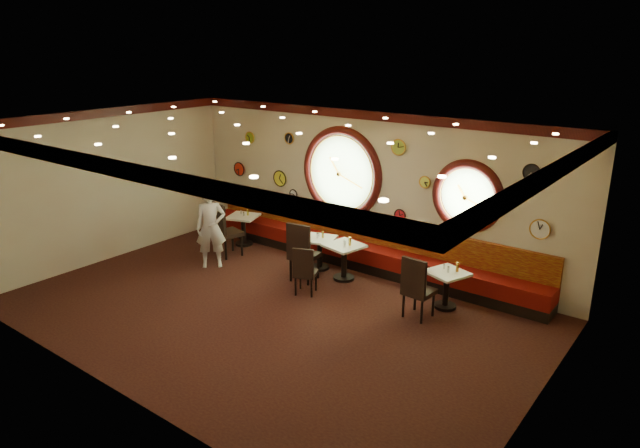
{
  "coord_description": "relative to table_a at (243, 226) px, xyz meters",
  "views": [
    {
      "loc": [
        6.12,
        -6.62,
        4.49
      ],
      "look_at": [
        0.49,
        0.8,
        1.5
      ],
      "focal_mm": 32.0,
      "sensor_mm": 36.0,
      "label": 1
    }
  ],
  "objects": [
    {
      "name": "molding_front",
      "position": [
        2.8,
        -5.17,
        2.67
      ],
      "size": [
        9.0,
        0.1,
        0.18
      ],
      "primitive_type": "cube",
      "color": "#3A0C0A",
      "rests_on": "wall_back"
    },
    {
      "name": "wall_clock_7",
      "position": [
        -0.4,
        0.74,
        1.91
      ],
      "size": [
        0.26,
        0.03,
        0.26
      ],
      "primitive_type": "cylinder",
      "rotation": [
        1.57,
        0.0,
        0.0
      ],
      "color": "#91B624",
      "rests_on": "wall_back"
    },
    {
      "name": "banquette_base",
      "position": [
        2.8,
        0.5,
        -0.34
      ],
      "size": [
        8.0,
        0.55,
        0.2
      ],
      "primitive_type": "cube",
      "color": "black",
      "rests_on": "floor"
    },
    {
      "name": "wall_front",
      "position": [
        2.8,
        -5.22,
        1.16
      ],
      "size": [
        9.0,
        0.02,
        3.2
      ],
      "primitive_type": "cube",
      "color": "beige",
      "rests_on": "floor"
    },
    {
      "name": "table_a",
      "position": [
        0.0,
        0.0,
        0.0
      ],
      "size": [
        0.81,
        0.81,
        0.7
      ],
      "color": "black",
      "rests_on": "floor"
    },
    {
      "name": "porthole_right_frame",
      "position": [
        5.0,
        0.76,
        1.36
      ],
      "size": [
        1.38,
        0.18,
        1.38
      ],
      "primitive_type": "torus",
      "rotation": [
        1.57,
        0.0,
        0.0
      ],
      "color": "#3A0C0A",
      "rests_on": "wall_back"
    },
    {
      "name": "condiment_a_salt",
      "position": [
        -0.12,
        0.07,
        0.31
      ],
      "size": [
        0.03,
        0.03,
        0.09
      ],
      "primitive_type": "cylinder",
      "color": "silver",
      "rests_on": "table_a"
    },
    {
      "name": "wall_clock_1",
      "position": [
        3.65,
        0.74,
        0.76
      ],
      "size": [
        0.24,
        0.03,
        0.24
      ],
      "primitive_type": "cylinder",
      "rotation": [
        1.57,
        0.0,
        0.0
      ],
      "color": "red",
      "rests_on": "wall_back"
    },
    {
      "name": "wall_clock_2",
      "position": [
        0.8,
        0.74,
        2.01
      ],
      "size": [
        0.24,
        0.03,
        0.24
      ],
      "primitive_type": "cylinder",
      "rotation": [
        1.57,
        0.0,
        0.0
      ],
      "color": "black",
      "rests_on": "wall_back"
    },
    {
      "name": "molding_back",
      "position": [
        2.8,
        0.73,
        2.67
      ],
      "size": [
        9.0,
        0.1,
        0.18
      ],
      "primitive_type": "cube",
      "color": "#3A0C0A",
      "rests_on": "wall_back"
    },
    {
      "name": "condiment_c_bottle",
      "position": [
        3.11,
        -0.23,
        0.37
      ],
      "size": [
        0.05,
        0.05,
        0.17
      ],
      "primitive_type": "cylinder",
      "color": "yellow",
      "rests_on": "table_c"
    },
    {
      "name": "condiment_b_pepper",
      "position": [
        2.26,
        -0.15,
        0.28
      ],
      "size": [
        0.04,
        0.04,
        0.11
      ],
      "primitive_type": "cylinder",
      "color": "silver",
      "rests_on": "table_b"
    },
    {
      "name": "porthole_left_glass",
      "position": [
        2.2,
        0.78,
        1.41
      ],
      "size": [
        1.66,
        0.02,
        1.66
      ],
      "primitive_type": "cylinder",
      "rotation": [
        1.57,
        0.0,
        0.0
      ],
      "color": "#A1D37E",
      "rests_on": "wall_back"
    },
    {
      "name": "wall_clock_0",
      "position": [
        6.35,
        0.74,
        1.01
      ],
      "size": [
        0.34,
        0.03,
        0.34
      ],
      "primitive_type": "cylinder",
      "rotation": [
        1.57,
        0.0,
        0.0
      ],
      "color": "white",
      "rests_on": "wall_back"
    },
    {
      "name": "molding_right",
      "position": [
        7.25,
        -2.22,
        2.67
      ],
      "size": [
        0.1,
        6.0,
        0.18
      ],
      "primitive_type": "cube",
      "color": "#3A0C0A",
      "rests_on": "wall_back"
    },
    {
      "name": "wall_clock_9",
      "position": [
        -0.8,
        0.74,
        1.11
      ],
      "size": [
        0.32,
        0.03,
        0.32
      ],
      "primitive_type": "cylinder",
      "rotation": [
        1.57,
        0.0,
        0.0
      ],
      "color": "red",
      "rests_on": "wall_back"
    },
    {
      "name": "chair_c",
      "position": [
        2.84,
        -1.29,
        0.09
      ],
      "size": [
        0.51,
        0.51,
        0.58
      ],
      "rotation": [
        0.0,
        0.0,
        0.39
      ],
      "color": "black",
      "rests_on": "floor"
    },
    {
      "name": "floor",
      "position": [
        2.8,
        -2.22,
        -0.44
      ],
      "size": [
        9.0,
        6.0,
        0.0
      ],
      "primitive_type": "cube",
      "color": "black",
      "rests_on": "ground"
    },
    {
      "name": "wall_clock_4",
      "position": [
        3.55,
        0.74,
        2.11
      ],
      "size": [
        0.3,
        0.03,
        0.3
      ],
      "primitive_type": "cylinder",
      "rotation": [
        1.57,
        0.0,
        0.0
      ],
      "color": "#A6C33D",
      "rests_on": "wall_back"
    },
    {
      "name": "porthole_left_ring",
      "position": [
        2.2,
        0.73,
        1.41
      ],
      "size": [
        1.61,
        0.03,
        1.61
      ],
      "primitive_type": "torus",
      "rotation": [
        1.57,
        0.0,
        0.0
      ],
      "color": "gold",
      "rests_on": "wall_back"
    },
    {
      "name": "condiment_c_pepper",
      "position": [
        3.02,
        -0.28,
        0.33
      ],
      "size": [
        0.04,
        0.04,
        0.1
      ],
      "primitive_type": "cylinder",
      "color": "silver",
      "rests_on": "table_c"
    },
    {
      "name": "chair_b",
      "position": [
        2.41,
        -0.85,
        0.24
      ],
      "size": [
        0.57,
        0.57,
        0.74
      ],
      "rotation": [
        0.0,
        0.0,
        0.14
      ],
      "color": "black",
      "rests_on": "floor"
    },
    {
      "name": "chair_d",
      "position": [
        4.92,
        -0.9,
        0.19
      ],
      "size": [
        0.5,
        0.5,
        0.69
      ],
      "rotation": [
        0.0,
        0.0,
        -0.08
      ],
      "color": "black",
      "rests_on": "floor"
    },
    {
      "name": "table_d",
      "position": [
        5.15,
        -0.2,
        -0.01
      ],
      "size": [
        0.79,
        0.79,
        0.68
      ],
      "color": "black",
      "rests_on": "floor"
    },
    {
      "name": "table_b",
      "position": [
        2.28,
        -0.11,
        -0.02
      ],
      "size": [
        0.76,
        0.76,
        0.67
      ],
      "color": "black",
      "rests_on": "floor"
    },
    {
      "name": "banquette_seat",
      "position": [
        2.8,
        0.5,
        -0.09
      ],
      "size": [
        8.0,
        0.55,
        0.3
      ],
      "primitive_type": "cube",
      "color": "#5E0A08",
      "rests_on": "banquette_base"
    },
    {
      "name": "wall_back",
      "position": [
        2.8,
        0.78,
        1.16
      ],
      "size": [
        9.0,
        0.02,
        3.2
      ],
      "primitive_type": "cube",
      "color": "beige",
      "rests_on": "floor"
    },
    {
      "name": "wall_clock_3",
      "position": [
        0.5,
        0.74,
        1.06
      ],
      "size": [
        0.36,
        0.03,
        0.36
      ],
      "primitive_type": "cylinder",
      "rotation": [
        1.57,
        0.0,
        0.0
      ],
      "color": "yellow",
      "rests_on": "wall_back"
    },
    {
      "name": "molding_left",
      "position": [
        -1.65,
        -2.22,
        2.67
      ],
      "size": [
        0.1,
        6.0,
        0.18
      ],
      "primitive_type": "cube",
      "color": "#3A0C0A",
      "rests_on": "wall_back"
    },
    {
      "name": "condiment_a_bottle",
      "position": [
        0.07,
        0.09,
        0.33
      ],
      "size": [
        0.05,
        0.05,
        0.14
      ],
      "primitive_type": "cylinder",
      "color": "yellow",
      "rests_on": "table_a"
    },
    {
      "name": "wall_clock_6",
      "position": [
        4.15,
        0.74,
        1.51
      ],
      "size": [
        0.22,
        0.03,
        0.22
      ],
      "primitive_type": "cylinder",
      "rotation": [
        1.57,
        0.0,
        0.0
      ],
      "color": "#E2EF4F",
      "rests_on": "wall_back"
    },
    {
      "name": "condiment_d_pepper",
      "position": [
        5.16,
        -0.22,
        0.29
      ],
      "size": [
        0.04,
        0.04,
        0.11
      ],
      "primitive_type": "cylinder",
      "color": "#B8B8BC",
      "rests_on": "table_d"
    },
    {
      "name": "condiment_a_pepper",
      "position": [
        0.03,
        -0.0,
        0.3
      ],
      "size": [
        0.03,
        0.03,
        0.09
      ],
      "primitive_type": "cylinder",
      "color": "#B7B8BC",
      "rests_on": "table_a"
    },
    {
      "name": "table_c",
      "position": [
        3.0,
        -0.25,
        0.02
      ],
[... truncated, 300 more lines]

